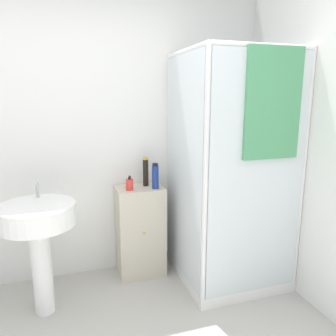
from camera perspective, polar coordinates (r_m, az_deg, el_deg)
name	(u,v)px	position (r m, az deg, el deg)	size (l,w,h in m)	color
wall_back	(76,138)	(2.93, -15.68, 5.06)	(6.40, 0.06, 2.50)	white
shower_enclosure	(228,219)	(2.88, 10.36, -8.73)	(0.86, 0.89, 1.96)	white
vanity_cabinet	(140,231)	(3.03, -4.85, -10.82)	(0.41, 0.33, 0.82)	beige
sink	(38,229)	(2.56, -21.65, -9.80)	(0.54, 0.54, 0.98)	white
soap_dispenser	(130,184)	(2.80, -6.71, -2.85)	(0.06, 0.06, 0.13)	red
shampoo_bottle_tall_black	(146,172)	(2.91, -3.92, -0.66)	(0.05, 0.05, 0.26)	black
shampoo_bottle_blue	(155,176)	(2.82, -2.23, -1.45)	(0.06, 0.06, 0.22)	navy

